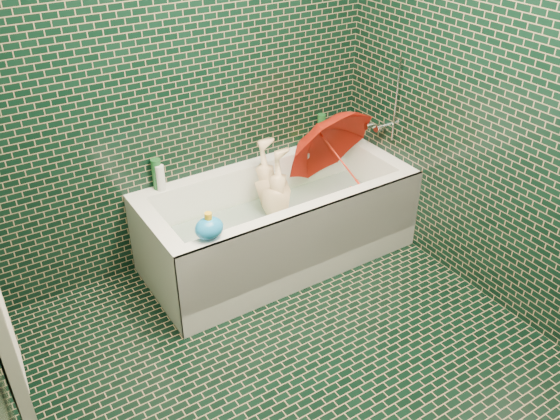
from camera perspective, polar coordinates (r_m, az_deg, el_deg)
floor at (r=3.12m, az=3.01°, el=-16.59°), size 2.80×2.80×0.00m
wall_back at (r=3.47m, az=-10.15°, el=13.28°), size 2.80×0.00×2.80m
wall_right at (r=3.22m, az=23.30°, el=9.65°), size 0.00×2.80×2.80m
bathtub at (r=3.80m, az=-0.06°, el=-1.98°), size 1.70×0.75×0.55m
bath_mat at (r=3.84m, az=-0.20°, el=-2.54°), size 1.35×0.47×0.01m
water at (r=3.76m, az=-0.20°, el=-0.74°), size 1.48×0.53×0.00m
faucet at (r=3.98m, az=9.93°, el=8.39°), size 0.18×0.19×0.55m
child at (r=3.80m, az=-0.33°, el=-0.18°), size 0.97×0.39×0.27m
umbrella at (r=3.86m, az=5.71°, el=5.01°), size 0.77×0.82×0.90m
soap_bottle_a at (r=4.29m, az=6.58°, el=7.20°), size 0.12×0.12×0.28m
soap_bottle_b at (r=4.27m, az=6.26°, el=7.09°), size 0.11×0.11×0.18m
soap_bottle_c at (r=4.19m, az=5.46°, el=6.67°), size 0.15×0.15×0.16m
bottle_right_tall at (r=4.10m, az=3.98°, el=7.78°), size 0.06×0.06×0.21m
bottle_right_pump at (r=4.20m, az=6.07°, el=8.15°), size 0.06×0.06×0.19m
bottle_left_tall at (r=3.61m, az=-11.76°, el=3.40°), size 0.06×0.06×0.19m
bottle_left_short at (r=3.59m, az=-11.42°, el=3.04°), size 0.07×0.07×0.16m
rubber_duck at (r=4.06m, az=2.71°, el=6.64°), size 0.13×0.10×0.10m
bath_toy at (r=3.12m, az=-6.84°, el=-1.70°), size 0.16×0.13×0.15m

